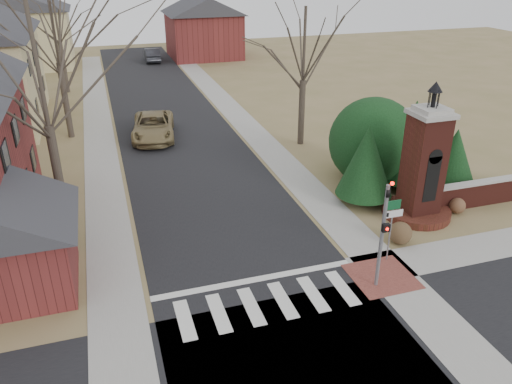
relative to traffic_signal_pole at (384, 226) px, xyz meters
name	(u,v)px	position (x,y,z in m)	size (l,w,h in m)	color
ground	(275,317)	(-4.30, -0.57, -2.59)	(120.00, 120.00, 0.00)	olive
main_street	(173,127)	(-4.30, 21.43, -2.58)	(8.00, 70.00, 0.01)	black
cross_street	(309,381)	(-4.30, -3.57, -2.58)	(120.00, 8.00, 0.01)	black
crosswalk_zone	(267,303)	(-4.30, 0.23, -2.58)	(8.00, 2.20, 0.02)	silver
stop_bar	(255,280)	(-4.30, 1.73, -2.58)	(8.00, 0.35, 0.02)	silver
sidewalk_right_main	(242,120)	(0.90, 21.43, -2.58)	(2.00, 60.00, 0.02)	gray
sidewalk_left	(99,134)	(-9.50, 21.43, -2.58)	(2.00, 60.00, 0.02)	gray
curb_apron	(382,276)	(0.50, 0.43, -2.57)	(2.40, 2.40, 0.02)	brown
traffic_signal_pole	(384,226)	(0.00, 0.00, 0.00)	(0.28, 0.41, 4.50)	slate
sign_post	(392,218)	(1.29, 1.41, -0.64)	(0.90, 0.07, 2.75)	slate
brick_gate_monument	(422,174)	(4.70, 4.42, -0.42)	(3.20, 3.20, 6.47)	#582119
brick_garden_wall	(495,190)	(9.20, 4.43, -1.93)	(7.50, 0.50, 1.30)	#582119
garage_left	(10,237)	(-12.82, 3.92, -0.35)	(4.80, 4.80, 4.29)	maroon
house_distant_left	(20,27)	(-16.31, 47.42, 1.66)	(10.80, 8.80, 8.53)	beige
house_distant_right	(203,25)	(3.69, 47.42, 1.06)	(8.80, 8.80, 7.30)	maroon
evergreen_near	(366,160)	(2.90, 6.43, -0.29)	(2.80, 2.80, 4.10)	#473D33
evergreen_mid	(412,140)	(6.20, 7.63, 0.01)	(3.40, 3.40, 4.70)	#473D33
evergreen_far	(454,154)	(8.20, 6.63, -0.69)	(2.40, 2.40, 3.30)	#473D33
evergreen_mass	(374,138)	(4.70, 8.93, -0.19)	(4.80, 4.80, 4.80)	black
bare_tree_0	(36,57)	(-11.30, 8.43, 5.11)	(8.05, 8.05, 11.15)	#473D33
bare_tree_1	(51,14)	(-11.30, 21.43, 5.44)	(8.40, 8.40, 11.64)	#473D33
bare_tree_2	(55,10)	(-11.80, 34.43, 4.44)	(7.35, 7.35, 10.19)	#473D33
bare_tree_3	(305,39)	(3.20, 15.43, 4.10)	(7.00, 7.00, 9.70)	#473D33
pickup_truck	(153,126)	(-5.90, 19.49, -1.77)	(2.69, 5.84, 1.62)	olive
distant_car	(152,55)	(-2.70, 46.38, -1.83)	(1.61, 4.61, 1.52)	#2D2E33
dry_shrub_left	(400,233)	(2.52, 2.43, -2.09)	(0.99, 0.99, 0.99)	brown
dry_shrub_right	(457,206)	(6.70, 4.03, -2.20)	(0.78, 0.78, 0.78)	brown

